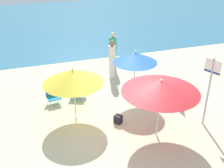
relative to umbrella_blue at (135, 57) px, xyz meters
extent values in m
plane|color=beige|center=(-0.67, -1.41, -1.62)|extent=(40.00, 40.00, 0.00)
cube|color=teal|center=(-0.67, 12.24, -1.61)|extent=(40.00, 16.00, 0.01)
cylinder|color=silver|center=(0.00, 0.00, -0.72)|extent=(0.04, 0.04, 1.80)
cone|color=blue|center=(0.00, 0.00, 0.00)|extent=(1.53, 1.53, 0.36)
sphere|color=silver|center=(0.00, 0.00, 0.21)|extent=(0.06, 0.06, 0.06)
cylinder|color=silver|center=(-2.24, -0.55, -0.77)|extent=(0.04, 0.04, 1.70)
cone|color=yellow|center=(-2.24, -0.55, -0.13)|extent=(1.86, 1.86, 0.43)
sphere|color=silver|center=(-2.24, -0.55, 0.11)|extent=(0.06, 0.06, 0.06)
cylinder|color=silver|center=(-0.17, -2.17, -0.73)|extent=(0.04, 0.04, 1.77)
cone|color=red|center=(-0.17, -2.17, 0.00)|extent=(2.14, 2.14, 0.32)
sphere|color=silver|center=(-0.17, -2.17, 0.19)|extent=(0.06, 0.06, 0.06)
cube|color=teal|center=(-1.93, 0.71, -1.39)|extent=(0.72, 0.69, 0.03)
cube|color=teal|center=(-1.82, 0.95, -1.23)|extent=(0.56, 0.34, 0.32)
cylinder|color=silver|center=(-1.81, 0.43, -1.51)|extent=(0.02, 0.02, 0.21)
cylinder|color=silver|center=(-2.22, 0.61, -1.51)|extent=(0.02, 0.02, 0.21)
cylinder|color=silver|center=(-1.64, 0.80, -1.51)|extent=(0.02, 0.02, 0.21)
cylinder|color=silver|center=(-2.05, 0.98, -1.51)|extent=(0.02, 0.02, 0.21)
cube|color=red|center=(1.10, -0.65, -1.38)|extent=(0.64, 0.65, 0.03)
cube|color=red|center=(1.33, -0.75, -1.16)|extent=(0.36, 0.52, 0.43)
cylinder|color=silver|center=(0.84, -0.74, -1.51)|extent=(0.02, 0.02, 0.22)
cylinder|color=silver|center=(1.01, -0.39, -1.51)|extent=(0.02, 0.02, 0.22)
cylinder|color=silver|center=(1.18, -0.91, -1.51)|extent=(0.02, 0.02, 0.22)
cylinder|color=silver|center=(1.35, -0.55, -1.51)|extent=(0.02, 0.02, 0.22)
cube|color=teal|center=(-2.78, 0.57, -1.38)|extent=(0.52, 0.48, 0.03)
cube|color=teal|center=(-2.82, 0.79, -1.19)|extent=(0.47, 0.21, 0.36)
cylinder|color=silver|center=(-2.58, 0.44, -1.50)|extent=(0.02, 0.02, 0.23)
cylinder|color=silver|center=(-2.94, 0.38, -1.50)|extent=(0.02, 0.02, 0.23)
cylinder|color=silver|center=(-2.63, 0.76, -1.50)|extent=(0.02, 0.02, 0.23)
cylinder|color=silver|center=(-2.99, 0.71, -1.50)|extent=(0.02, 0.02, 0.23)
cylinder|color=#389970|center=(0.15, 2.79, -1.16)|extent=(0.28, 0.28, 0.92)
cylinder|color=#389970|center=(0.15, 2.79, -0.41)|extent=(0.33, 0.33, 0.57)
sphere|color=beige|center=(0.15, 2.79, -0.02)|extent=(0.20, 0.20, 0.20)
cylinder|color=silver|center=(-0.20, 1.90, -1.19)|extent=(0.24, 0.24, 0.86)
cylinder|color=silver|center=(-0.20, 1.90, -0.48)|extent=(0.28, 0.28, 0.56)
sphere|color=#896042|center=(-0.20, 1.90, -0.09)|extent=(0.22, 0.22, 0.22)
cylinder|color=#ADADB2|center=(1.47, -2.11, -0.52)|extent=(0.06, 0.06, 2.20)
cube|color=white|center=(1.47, -2.11, 0.33)|extent=(0.22, 0.46, 0.40)
cube|color=navy|center=(1.47, -2.11, 0.16)|extent=(0.22, 0.46, 0.06)
cube|color=black|center=(-1.04, -1.25, -1.48)|extent=(0.30, 0.30, 0.27)
camera|label=1|loc=(-3.44, -7.85, 3.34)|focal=43.34mm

